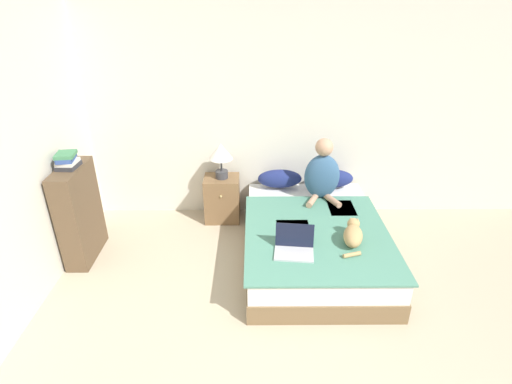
# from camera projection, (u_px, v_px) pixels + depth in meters

# --- Properties ---
(wall_back) EXTENTS (5.99, 0.05, 2.55)m
(wall_back) POSITION_uv_depth(u_px,v_px,m) (297.00, 115.00, 4.75)
(wall_back) COLOR beige
(wall_back) RESTS_ON ground_plane
(wall_side) EXTENTS (0.05, 4.11, 2.55)m
(wall_side) POSITION_uv_depth(u_px,v_px,m) (15.00, 168.00, 3.33)
(wall_side) COLOR beige
(wall_side) RESTS_ON ground_plane
(bed) EXTENTS (1.45, 2.01, 0.43)m
(bed) POSITION_uv_depth(u_px,v_px,m) (313.00, 241.00, 4.27)
(bed) COLOR brown
(bed) RESTS_ON ground_plane
(pillow_near) EXTENTS (0.54, 0.23, 0.22)m
(pillow_near) POSITION_uv_depth(u_px,v_px,m) (280.00, 179.00, 4.89)
(pillow_near) COLOR navy
(pillow_near) RESTS_ON bed
(pillow_far) EXTENTS (0.54, 0.23, 0.22)m
(pillow_far) POSITION_uv_depth(u_px,v_px,m) (331.00, 178.00, 4.90)
(pillow_far) COLOR navy
(pillow_far) RESTS_ON bed
(person_sitting) EXTENTS (0.41, 0.40, 0.72)m
(person_sitting) POSITION_uv_depth(u_px,v_px,m) (322.00, 174.00, 4.56)
(person_sitting) COLOR #33567A
(person_sitting) RESTS_ON bed
(cat_tabby) EXTENTS (0.26, 0.48, 0.19)m
(cat_tabby) POSITION_uv_depth(u_px,v_px,m) (353.00, 234.00, 3.81)
(cat_tabby) COLOR tan
(cat_tabby) RESTS_ON bed
(laptop_open) EXTENTS (0.39, 0.31, 0.24)m
(laptop_open) POSITION_uv_depth(u_px,v_px,m) (294.00, 247.00, 3.69)
(laptop_open) COLOR #B7B7BC
(laptop_open) RESTS_ON bed
(nightstand) EXTENTS (0.43, 0.37, 0.57)m
(nightstand) POSITION_uv_depth(u_px,v_px,m) (222.00, 199.00, 4.97)
(nightstand) COLOR brown
(nightstand) RESTS_ON ground_plane
(table_lamp) EXTENTS (0.28, 0.28, 0.44)m
(table_lamp) POSITION_uv_depth(u_px,v_px,m) (221.00, 154.00, 4.71)
(table_lamp) COLOR #38383D
(table_lamp) RESTS_ON nightstand
(bookshelf) EXTENTS (0.23, 0.65, 1.04)m
(bookshelf) POSITION_uv_depth(u_px,v_px,m) (79.00, 213.00, 4.17)
(bookshelf) COLOR brown
(bookshelf) RESTS_ON ground_plane
(book_stack_top) EXTENTS (0.20, 0.25, 0.15)m
(book_stack_top) POSITION_uv_depth(u_px,v_px,m) (67.00, 161.00, 3.91)
(book_stack_top) COLOR #2D2D33
(book_stack_top) RESTS_ON bookshelf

